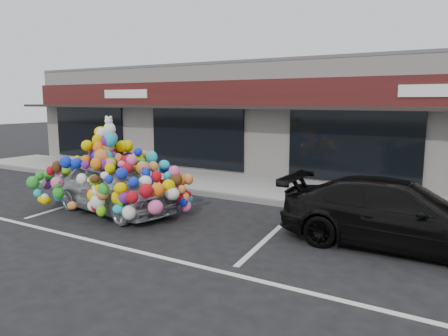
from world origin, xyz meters
The scene contains 9 objects.
ground centered at (0.00, 0.00, 0.00)m, with size 90.00×90.00×0.00m, color black.
shop_building centered at (0.00, 8.44, 2.16)m, with size 24.00×7.20×4.31m.
sidewalk centered at (0.00, 4.00, 0.07)m, with size 26.00×3.00×0.15m, color gray.
kerb centered at (0.00, 2.50, 0.07)m, with size 26.00×0.18×0.16m, color slate.
parking_stripe_left centered at (-3.20, 0.20, 0.00)m, with size 0.12×4.40×0.01m, color silver.
parking_stripe_mid centered at (2.80, 0.20, 0.00)m, with size 0.12×4.40×0.01m, color silver.
lane_line centered at (2.00, -2.30, 0.00)m, with size 14.00×0.12×0.01m, color silver.
toy_car centered at (-1.54, -0.34, 0.81)m, with size 2.79×4.32×2.38m.
black_sedan centered at (5.28, 0.61, 0.66)m, with size 4.58×1.86×1.33m, color black.
Camera 1 is at (6.74, -8.27, 2.87)m, focal length 35.00 mm.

